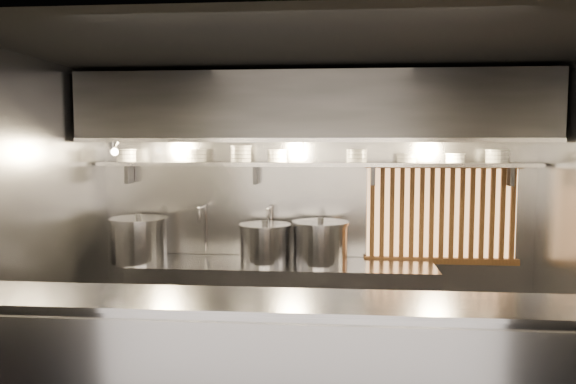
# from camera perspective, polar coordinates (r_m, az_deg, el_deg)

# --- Properties ---
(ceiling) EXTENTS (4.50, 4.50, 0.00)m
(ceiling) POSITION_cam_1_polar(r_m,az_deg,el_deg) (4.40, 1.91, 14.21)
(ceiling) COLOR black
(ceiling) RESTS_ON wall_back
(wall_back) EXTENTS (4.50, 0.00, 4.50)m
(wall_back) POSITION_cam_1_polar(r_m,az_deg,el_deg) (5.89, 2.67, -1.77)
(wall_back) COLOR gray
(wall_back) RESTS_ON floor
(wall_left) EXTENTS (0.00, 3.00, 3.00)m
(wall_left) POSITION_cam_1_polar(r_m,az_deg,el_deg) (5.05, -24.59, -3.36)
(wall_left) COLOR gray
(wall_left) RESTS_ON floor
(cooking_bench) EXTENTS (3.00, 0.70, 0.90)m
(cooking_bench) POSITION_cam_1_polar(r_m,az_deg,el_deg) (5.74, -0.58, -11.64)
(cooking_bench) COLOR #9E9EA3
(cooking_bench) RESTS_ON floor
(bowl_shelf) EXTENTS (4.40, 0.34, 0.04)m
(bowl_shelf) POSITION_cam_1_polar(r_m,az_deg,el_deg) (5.67, 2.62, 2.84)
(bowl_shelf) COLOR #9E9EA3
(bowl_shelf) RESTS_ON wall_back
(exhaust_hood) EXTENTS (4.40, 0.81, 0.65)m
(exhaust_hood) POSITION_cam_1_polar(r_m,az_deg,el_deg) (5.45, 2.54, 8.47)
(exhaust_hood) COLOR #2D2D30
(exhaust_hood) RESTS_ON ceiling
(wood_screen) EXTENTS (1.56, 0.09, 1.04)m
(wood_screen) POSITION_cam_1_polar(r_m,az_deg,el_deg) (5.93, 15.31, -2.09)
(wood_screen) COLOR #FFBA72
(wood_screen) RESTS_ON wall_back
(faucet_left) EXTENTS (0.04, 0.30, 0.50)m
(faucet_left) POSITION_cam_1_polar(r_m,az_deg,el_deg) (5.93, -8.58, -2.68)
(faucet_left) COLOR silver
(faucet_left) RESTS_ON wall_back
(faucet_right) EXTENTS (0.04, 0.30, 0.50)m
(faucet_right) POSITION_cam_1_polar(r_m,az_deg,el_deg) (5.80, -1.84, -2.79)
(faucet_right) COLOR silver
(faucet_right) RESTS_ON wall_back
(heat_lamp) EXTENTS (0.25, 0.35, 0.20)m
(heat_lamp) POSITION_cam_1_polar(r_m,az_deg,el_deg) (5.61, -17.40, 4.50)
(heat_lamp) COLOR #9E9EA3
(heat_lamp) RESTS_ON exhaust_hood
(pendant_bulb) EXTENTS (0.09, 0.09, 0.19)m
(pendant_bulb) POSITION_cam_1_polar(r_m,az_deg,el_deg) (5.55, 1.53, 3.64)
(pendant_bulb) COLOR #2D2D30
(pendant_bulb) RESTS_ON exhaust_hood
(stock_pot_left) EXTENTS (0.68, 0.68, 0.48)m
(stock_pot_left) POSITION_cam_1_polar(r_m,az_deg,el_deg) (5.87, -14.89, -4.68)
(stock_pot_left) COLOR #9E9EA3
(stock_pot_left) RESTS_ON cooking_bench
(stock_pot_mid) EXTENTS (0.57, 0.57, 0.43)m
(stock_pot_mid) POSITION_cam_1_polar(r_m,az_deg,el_deg) (5.60, -2.36, -5.24)
(stock_pot_mid) COLOR #9E9EA3
(stock_pot_mid) RESTS_ON cooking_bench
(stock_pot_right) EXTENTS (0.68, 0.68, 0.47)m
(stock_pot_right) POSITION_cam_1_polar(r_m,az_deg,el_deg) (5.56, 3.32, -5.16)
(stock_pot_right) COLOR #9E9EA3
(stock_pot_right) RESTS_ON cooking_bench
(bowl_stack_0) EXTENTS (0.21, 0.21, 0.13)m
(bowl_stack_0) POSITION_cam_1_polar(r_m,az_deg,el_deg) (6.07, -16.10, 3.60)
(bowl_stack_0) COLOR white
(bowl_stack_0) RESTS_ON bowl_shelf
(bowl_stack_1) EXTENTS (0.23, 0.23, 0.13)m
(bowl_stack_1) POSITION_cam_1_polar(r_m,az_deg,el_deg) (5.84, -9.29, 3.68)
(bowl_stack_1) COLOR white
(bowl_stack_1) RESTS_ON bowl_shelf
(bowl_stack_2) EXTENTS (0.22, 0.22, 0.17)m
(bowl_stack_2) POSITION_cam_1_polar(r_m,az_deg,el_deg) (5.75, -4.80, 3.90)
(bowl_stack_2) COLOR white
(bowl_stack_2) RESTS_ON bowl_shelf
(bowl_stack_3) EXTENTS (0.21, 0.21, 0.13)m
(bowl_stack_3) POSITION_cam_1_polar(r_m,az_deg,el_deg) (5.69, -1.09, 3.72)
(bowl_stack_3) COLOR white
(bowl_stack_3) RESTS_ON bowl_shelf
(bowl_stack_4) EXTENTS (0.21, 0.21, 0.13)m
(bowl_stack_4) POSITION_cam_1_polar(r_m,az_deg,el_deg) (5.66, 7.00, 3.67)
(bowl_stack_4) COLOR white
(bowl_stack_4) RESTS_ON bowl_shelf
(bowl_stack_5) EXTENTS (0.21, 0.21, 0.09)m
(bowl_stack_5) POSITION_cam_1_polar(r_m,az_deg,el_deg) (5.70, 11.96, 3.42)
(bowl_stack_5) COLOR white
(bowl_stack_5) RESTS_ON bowl_shelf
(bowl_stack_6) EXTENTS (0.20, 0.20, 0.09)m
(bowl_stack_6) POSITION_cam_1_polar(r_m,az_deg,el_deg) (5.78, 16.61, 3.34)
(bowl_stack_6) COLOR white
(bowl_stack_6) RESTS_ON bowl_shelf
(bowl_stack_7) EXTENTS (0.24, 0.24, 0.13)m
(bowl_stack_7) POSITION_cam_1_polar(r_m,az_deg,el_deg) (5.87, 20.49, 3.44)
(bowl_stack_7) COLOR white
(bowl_stack_7) RESTS_ON bowl_shelf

